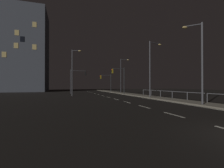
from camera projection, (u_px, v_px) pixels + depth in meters
ground_plane at (115, 99)px, 22.37m from camera, size 112.00×112.00×0.00m
sidewalk_right at (155, 98)px, 24.24m from camera, size 2.67×77.00×0.14m
lane_markings_center at (108, 97)px, 25.72m from camera, size 0.14×50.00×0.01m
lane_edge_line at (132, 96)px, 28.57m from camera, size 0.14×53.00×0.01m
traffic_light_far_center at (106, 80)px, 44.18m from camera, size 3.22×0.47×4.86m
traffic_light_far_right at (78, 77)px, 36.62m from camera, size 3.72×0.43×5.57m
traffic_light_near_right at (119, 76)px, 33.74m from camera, size 2.90×0.47×5.61m
street_lamp_across_street at (122, 73)px, 39.17m from camera, size 2.06×0.84×8.37m
street_lamp_median at (199, 56)px, 15.17m from camera, size 1.45×1.30×7.84m
street_lamp_far_end at (73, 69)px, 28.24m from camera, size 1.65×0.94×8.31m
street_lamp_mid_block at (152, 64)px, 23.96m from camera, size 2.42×0.77×8.48m
barrier_fence at (196, 95)px, 18.13m from camera, size 0.09×25.57×0.98m
building_distant at (15, 51)px, 49.26m from camera, size 18.56×13.21×25.58m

